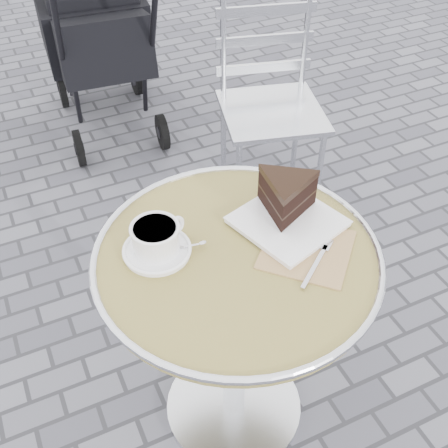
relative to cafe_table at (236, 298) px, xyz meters
name	(u,v)px	position (x,y,z in m)	size (l,w,h in m)	color
ground	(234,408)	(0.00, 0.00, -0.57)	(80.00, 80.00, 0.00)	slate
cafe_table	(236,298)	(0.00, 0.00, 0.00)	(0.72, 0.72, 0.74)	silver
cappuccino_set	(157,241)	(-0.17, 0.09, 0.20)	(0.19, 0.16, 0.08)	white
cake_plate_set	(287,201)	(0.17, 0.07, 0.22)	(0.30, 0.39, 0.13)	#A77F5B
bistro_chair	(268,80)	(0.64, 1.01, 0.00)	(0.50, 0.50, 0.92)	silver
baby_stroller	(97,38)	(0.14, 1.92, -0.09)	(0.56, 1.06, 1.07)	black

